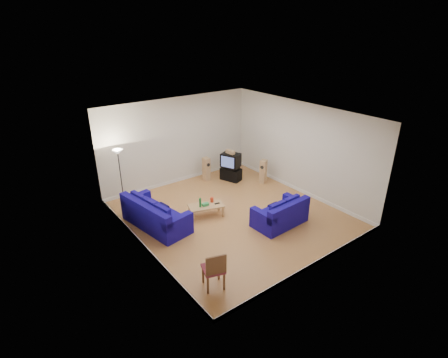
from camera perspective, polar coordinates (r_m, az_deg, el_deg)
room at (r=10.43m, az=1.32°, el=1.50°), size 6.01×6.51×3.21m
sofa_three_seat at (r=10.58m, az=-11.28°, el=-6.05°), size 1.34×2.38×0.87m
sofa_loveseat at (r=10.61m, az=9.28°, el=-5.86°), size 1.66×0.98×0.81m
coffee_table at (r=10.90m, az=-2.95°, el=-4.53°), size 1.18×0.84×0.39m
bottle at (r=10.72m, az=-3.91°, el=-3.87°), size 0.09×0.09×0.30m
tissue_box at (r=10.83m, az=-3.05°, el=-4.17°), size 0.22×0.13×0.08m
red_canister at (r=11.02m, az=-1.99°, el=-3.40°), size 0.14×0.14×0.15m
remote at (r=10.94m, az=-1.12°, el=-4.01°), size 0.17×0.08×0.02m
tv_stand at (r=13.44m, az=1.13°, el=0.81°), size 0.67×0.87×0.47m
av_receiver at (r=13.32m, az=1.36°, el=1.93°), size 0.47×0.53×0.11m
television at (r=13.16m, az=1.10°, el=3.11°), size 0.72×0.81×0.52m
centre_speaker at (r=13.06m, az=1.03°, el=4.45°), size 0.19×0.38×0.13m
speaker_left at (r=13.35m, az=-2.90°, el=1.64°), size 0.22×0.29×0.91m
speaker_right at (r=13.18m, az=6.41°, el=1.23°), size 0.33×0.31×0.91m
floor_lamp at (r=11.55m, az=-16.84°, el=3.04°), size 0.33×0.33×1.94m
dining_chair at (r=8.04m, az=-1.60°, el=-14.44°), size 0.59×0.59×0.98m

